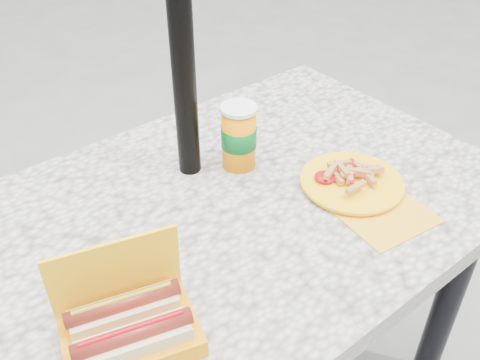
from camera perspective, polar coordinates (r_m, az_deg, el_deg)
picnic_table at (r=1.21m, az=-0.71°, el=-6.42°), size 1.20×0.80×0.75m
umbrella_pole at (r=1.08m, az=-6.41°, el=16.51°), size 0.05×0.05×2.20m
hotdog_box at (r=0.88m, az=-11.72°, el=-15.12°), size 0.24×0.19×0.17m
fries_plate at (r=1.20m, az=12.01°, el=-0.38°), size 0.23×0.32×0.05m
soda_cup at (r=1.21m, az=-0.13°, el=4.65°), size 0.08×0.08×0.15m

